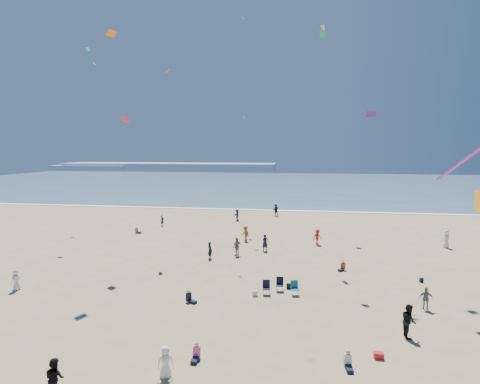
# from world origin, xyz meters

# --- Properties ---
(ground) EXTENTS (220.00, 220.00, 0.00)m
(ground) POSITION_xyz_m (0.00, 0.00, 0.00)
(ground) COLOR tan
(ground) RESTS_ON ground
(ocean) EXTENTS (220.00, 100.00, 0.06)m
(ocean) POSITION_xyz_m (0.00, 95.00, 0.03)
(ocean) COLOR #476B84
(ocean) RESTS_ON ground
(surf_line) EXTENTS (220.00, 1.20, 0.08)m
(surf_line) POSITION_xyz_m (0.00, 45.00, 0.04)
(surf_line) COLOR white
(surf_line) RESTS_ON ground
(headland_far) EXTENTS (110.00, 20.00, 3.20)m
(headland_far) POSITION_xyz_m (-60.00, 170.00, 1.60)
(headland_far) COLOR #7A8EA8
(headland_far) RESTS_ON ground
(headland_near) EXTENTS (40.00, 14.00, 2.00)m
(headland_near) POSITION_xyz_m (-100.00, 165.00, 1.00)
(headland_near) COLOR #7A8EA8
(headland_near) RESTS_ON ground
(standing_flyers) EXTENTS (36.07, 44.61, 1.85)m
(standing_flyers) POSITION_xyz_m (3.19, 18.98, 0.85)
(standing_flyers) COLOR #354794
(standing_flyers) RESTS_ON ground
(seated_group) EXTENTS (24.16, 26.38, 0.84)m
(seated_group) POSITION_xyz_m (0.92, 9.25, 0.42)
(seated_group) COLOR silver
(seated_group) RESTS_ON ground
(chair_cluster) EXTENTS (2.70, 1.44, 1.00)m
(chair_cluster) POSITION_xyz_m (4.79, 8.64, 0.50)
(chair_cluster) COLOR black
(chair_cluster) RESTS_ON ground
(white_tote) EXTENTS (0.35, 0.20, 0.40)m
(white_tote) POSITION_xyz_m (3.06, 7.95, 0.20)
(white_tote) COLOR silver
(white_tote) RESTS_ON ground
(black_backpack) EXTENTS (0.30, 0.22, 0.38)m
(black_backpack) POSITION_xyz_m (5.34, 9.70, 0.19)
(black_backpack) COLOR black
(black_backpack) RESTS_ON ground
(cooler) EXTENTS (0.45, 0.30, 0.30)m
(cooler) POSITION_xyz_m (9.91, 1.08, 0.15)
(cooler) COLOR red
(cooler) RESTS_ON ground
(navy_bag) EXTENTS (0.28, 0.18, 0.34)m
(navy_bag) POSITION_xyz_m (15.42, 12.60, 0.17)
(navy_bag) COLOR black
(navy_bag) RESTS_ON ground
(kites_aloft) EXTENTS (41.98, 38.70, 29.89)m
(kites_aloft) POSITION_xyz_m (9.30, 12.79, 15.57)
(kites_aloft) COLOR yellow
(kites_aloft) RESTS_ON ground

